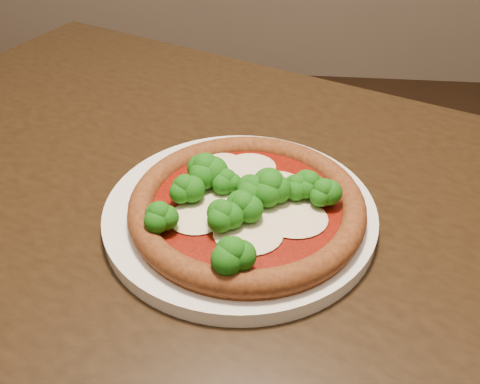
{
  "coord_description": "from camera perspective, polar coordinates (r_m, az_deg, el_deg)",
  "views": [
    {
      "loc": [
        -0.02,
        -0.46,
        1.15
      ],
      "look_at": [
        -0.07,
        0.01,
        0.79
      ],
      "focal_mm": 40.0,
      "sensor_mm": 36.0,
      "label": 1
    }
  ],
  "objects": [
    {
      "name": "pizza",
      "position": [
        0.59,
        0.66,
        -1.22
      ],
      "size": [
        0.26,
        0.26,
        0.06
      ],
      "rotation": [
        0.0,
        0.0,
        0.32
      ],
      "color": "brown",
      "rests_on": "plate"
    },
    {
      "name": "plate",
      "position": [
        0.61,
        0.0,
        -2.29
      ],
      "size": [
        0.31,
        0.31,
        0.02
      ],
      "primitive_type": "cylinder",
      "color": "white",
      "rests_on": "dining_table"
    },
    {
      "name": "dining_table",
      "position": [
        0.71,
        0.3,
        -8.13
      ],
      "size": [
        1.43,
        1.18,
        0.75
      ],
      "rotation": [
        0.0,
        0.0,
        -0.42
      ],
      "color": "black",
      "rests_on": "floor"
    }
  ]
}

